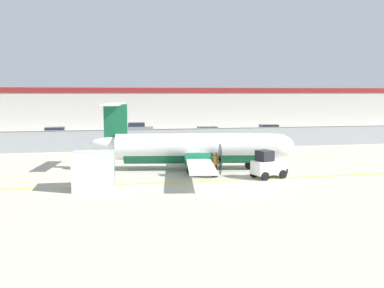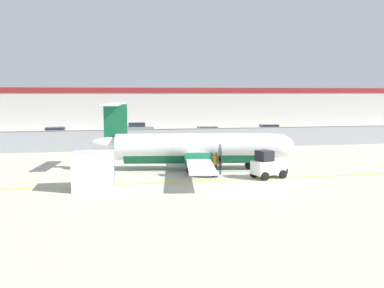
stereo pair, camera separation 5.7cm
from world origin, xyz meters
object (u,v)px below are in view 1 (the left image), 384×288
Objects in this scene: parked_car_3 at (268,131)px; traffic_cone_near_right at (273,163)px; baggage_tug at (268,165)px; ground_crew_worker at (215,163)px; parked_car_0 at (56,134)px; parked_car_1 at (137,128)px; traffic_cone_far_left at (263,170)px; parked_car_2 at (206,133)px; commuter_airplane at (198,148)px; cargo_container at (94,171)px; traffic_cone_far_right at (189,163)px; traffic_cone_near_left at (252,160)px.

traffic_cone_near_right is at bearing 76.29° from parked_car_3.
baggage_tug is 3.56m from ground_crew_worker.
parked_car_1 is at bearing 30.66° from parked_car_0.
parked_car_3 is (7.56, 20.60, 0.58)m from traffic_cone_near_right.
parked_car_0 is 0.97× the size of parked_car_3.
parked_car_2 is at bearing 87.64° from traffic_cone_far_left.
parked_car_1 and parked_car_2 have the same top height.
parked_car_1 is 0.97× the size of parked_car_3.
cargo_container is at bearing -136.58° from commuter_airplane.
parked_car_3 is at bearing -3.20° from parked_car_0.
traffic_cone_near_left is at bearing 6.49° from traffic_cone_far_right.
traffic_cone_far_left is (0.17, 1.34, -0.54)m from baggage_tug.
parked_car_0 is at bearing 130.39° from traffic_cone_near_right.
parked_car_2 reaches higher than traffic_cone_far_right.
ground_crew_worker is 22.00m from parked_car_2.
commuter_airplane is 3.79× the size of parked_car_0.
parked_car_1 is 11.70m from parked_car_2.
commuter_airplane is 5.96m from traffic_cone_near_right.
ground_crew_worker is at bearing 146.28° from baggage_tug.
traffic_cone_near_right is at bearing 7.20° from commuter_airplane.
parked_car_3 reaches higher than traffic_cone_near_right.
traffic_cone_far_left is at bearing 74.49° from parked_car_3.
parked_car_0 is (-5.06, 26.49, -0.21)m from cargo_container.
traffic_cone_near_right is (1.91, 3.82, -0.54)m from baggage_tug.
parked_car_3 is (9.31, 23.09, 0.58)m from traffic_cone_far_left.
traffic_cone_near_right is at bearing 91.55° from parked_car_2.
parked_car_3 is at bearing 52.27° from cargo_container.
parked_car_0 is at bearing -146.80° from parked_car_1.
parked_car_2 is (4.95, 18.54, -0.71)m from commuter_airplane.
ground_crew_worker is 27.59m from parked_car_0.
traffic_cone_far_left is 30.86m from parked_car_1.
baggage_tug is at bearing -76.97° from parked_car_1.
parked_car_3 is at bearing -22.42° from parked_car_1.
parked_car_3 is at bearing 68.05° from traffic_cone_far_left.
traffic_cone_far_left is (-1.75, -2.49, 0.00)m from traffic_cone_near_right.
parked_car_0 is 1.00× the size of parked_car_2.
traffic_cone_near_left is at bearing 27.35° from commuter_airplane.
ground_crew_worker and parked_car_3 have the same top height.
traffic_cone_near_right is 18.72m from parked_car_2.
parked_car_2 is at bearing 89.24° from traffic_cone_near_left.
baggage_tug is 1.45m from traffic_cone_far_left.
parked_car_0 is (-18.29, 21.50, 0.58)m from traffic_cone_near_right.
traffic_cone_far_right is 23.90m from parked_car_3.
commuter_airplane reaches higher than parked_car_0.
baggage_tug is 0.60× the size of parked_car_1.
baggage_tug reaches higher than ground_crew_worker.
baggage_tug reaches higher than parked_car_2.
traffic_cone_far_left is 0.15× the size of parked_car_2.
cargo_container is (-11.31, -1.17, 0.24)m from baggage_tug.
commuter_airplane is 3.11m from ground_crew_worker.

